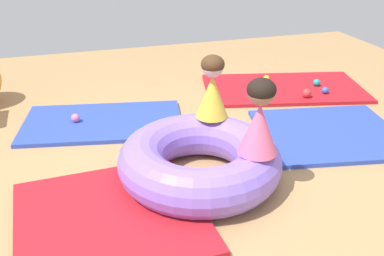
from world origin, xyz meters
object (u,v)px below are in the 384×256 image
(play_ball_blue, at_px, (325,90))
(play_ball_teal, at_px, (317,83))
(child_in_pink, at_px, (260,118))
(play_ball_pink, at_px, (75,118))
(child_in_yellow, at_px, (212,87))
(play_ball_orange, at_px, (271,91))
(inflatable_cushion, at_px, (200,160))
(play_ball_yellow, at_px, (266,78))
(play_ball_red, at_px, (307,93))

(play_ball_blue, height_order, play_ball_teal, play_ball_teal)
(child_in_pink, height_order, play_ball_pink, child_in_pink)
(child_in_yellow, xyz_separation_m, play_ball_teal, (1.73, 1.13, -0.53))
(play_ball_pink, bearing_deg, child_in_yellow, -40.55)
(play_ball_blue, height_order, play_ball_pink, play_ball_pink)
(play_ball_orange, bearing_deg, play_ball_blue, -14.85)
(inflatable_cushion, relative_size, child_in_pink, 2.28)
(inflatable_cushion, xyz_separation_m, play_ball_orange, (1.32, 1.43, -0.11))
(child_in_pink, distance_m, play_ball_orange, 2.07)
(child_in_yellow, height_order, play_ball_pink, child_in_yellow)
(play_ball_yellow, bearing_deg, inflatable_cushion, -128.40)
(child_in_pink, bearing_deg, inflatable_cushion, 67.47)
(play_ball_pink, distance_m, play_ball_orange, 2.19)
(play_ball_red, bearing_deg, play_ball_blue, 9.79)
(child_in_yellow, distance_m, play_ball_blue, 1.99)
(child_in_pink, bearing_deg, child_in_yellow, 28.06)
(child_in_pink, xyz_separation_m, play_ball_teal, (1.63, 1.82, -0.54))
(play_ball_blue, xyz_separation_m, play_ball_red, (-0.27, -0.05, 0.01))
(play_ball_teal, height_order, play_ball_pink, same)
(child_in_pink, height_order, play_ball_red, child_in_pink)
(child_in_yellow, height_order, play_ball_red, child_in_yellow)
(play_ball_teal, distance_m, play_ball_orange, 0.65)
(child_in_pink, relative_size, play_ball_red, 5.38)
(inflatable_cushion, bearing_deg, child_in_yellow, 59.08)
(child_in_yellow, bearing_deg, play_ball_blue, 73.15)
(play_ball_orange, bearing_deg, child_in_yellow, -136.28)
(play_ball_pink, relative_size, play_ball_yellow, 1.12)
(child_in_pink, relative_size, play_ball_teal, 6.61)
(inflatable_cushion, distance_m, play_ball_orange, 1.95)
(play_ball_red, distance_m, play_ball_orange, 0.39)
(play_ball_blue, relative_size, play_ball_red, 0.75)
(play_ball_orange, bearing_deg, child_in_pink, -119.78)
(play_ball_orange, bearing_deg, inflatable_cushion, -132.78)
(child_in_yellow, bearing_deg, play_ball_yellow, 95.42)
(inflatable_cushion, bearing_deg, child_in_pink, -42.09)
(child_in_yellow, distance_m, play_ball_yellow, 1.99)
(play_ball_teal, bearing_deg, play_ball_blue, -99.05)
(child_in_pink, distance_m, play_ball_red, 2.09)
(inflatable_cushion, xyz_separation_m, play_ball_pink, (-0.86, 1.32, -0.10))
(inflatable_cushion, xyz_separation_m, play_ball_yellow, (1.47, 1.85, -0.10))
(play_ball_pink, bearing_deg, play_ball_red, -2.12)
(child_in_pink, bearing_deg, play_ball_blue, -25.82)
(child_in_pink, bearing_deg, play_ball_orange, -10.22)
(child_in_yellow, bearing_deg, play_ball_orange, 89.29)
(play_ball_teal, bearing_deg, play_ball_orange, -172.11)
(play_ball_blue, xyz_separation_m, play_ball_teal, (0.04, 0.25, 0.00))
(inflatable_cushion, xyz_separation_m, play_ball_red, (1.66, 1.22, -0.09))
(play_ball_blue, distance_m, play_ball_yellow, 0.74)
(play_ball_pink, bearing_deg, play_ball_teal, 4.09)
(play_ball_pink, xyz_separation_m, play_ball_yellow, (2.33, 0.54, -0.00))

